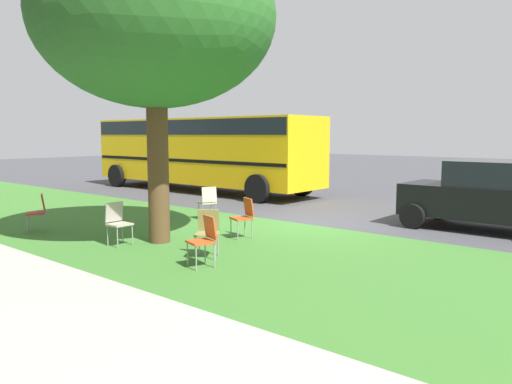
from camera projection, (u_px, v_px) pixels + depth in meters
The scene contains 12 objects.
ground at pixel (308, 223), 12.81m from camera, with size 80.00×80.00×0.00m, color #424247.
grass_verge at pixel (221, 243), 10.39m from camera, with size 48.00×6.00×0.01m, color #3D752D.
sidewalk_strip at pixel (3, 295), 7.05m from camera, with size 48.00×2.80×0.01m, color #ADA89E.
street_tree at pixel (155, 18), 10.00m from camera, with size 4.90×4.90×6.41m.
chair_0 at pixel (117, 220), 10.18m from camera, with size 0.43×0.42×0.88m.
chair_1 at pixel (39, 210), 11.61m from camera, with size 0.56×0.56×0.88m.
chair_2 at pixel (208, 200), 13.30m from camera, with size 0.56×0.55×0.88m.
chair_3 at pixel (244, 214), 10.91m from camera, with size 0.54×0.55×0.88m.
chair_4 at pixel (208, 229), 9.20m from camera, with size 0.58×0.58×0.88m.
chair_5 at pixel (204, 237), 8.52m from camera, with size 0.52×0.53×0.88m.
parked_car at pixel (487, 195), 11.69m from camera, with size 3.70×1.92×1.65m.
school_bus at pixel (201, 147), 19.86m from camera, with size 10.40×2.80×2.88m.
Camera 1 is at (-7.16, 10.50, 2.26)m, focal length 34.96 mm.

